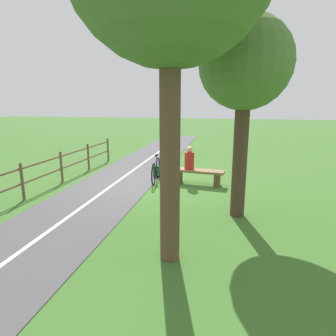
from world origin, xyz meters
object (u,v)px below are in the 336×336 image
at_px(person_seated, 189,159).
at_px(backpack, 158,171).
at_px(bicycle, 156,170).
at_px(bench, 198,174).
at_px(tree_mid_field, 245,66).

distance_m(person_seated, backpack, 1.56).
height_order(person_seated, backpack, person_seated).
bearing_deg(person_seated, bicycle, 5.34).
height_order(bench, bicycle, bicycle).
height_order(person_seated, bicycle, person_seated).
bearing_deg(backpack, tree_mid_field, 130.74).
relative_size(bench, bicycle, 1.03).
xyz_separation_m(bicycle, backpack, (0.09, -0.66, -0.20)).
relative_size(backpack, tree_mid_field, 0.09).
xyz_separation_m(bench, person_seated, (0.29, -0.03, 0.49)).
distance_m(person_seated, tree_mid_field, 3.94).
relative_size(bicycle, backpack, 4.33).
distance_m(bench, backpack, 1.71).
bearing_deg(bench, backpack, -18.59).
bearing_deg(backpack, bicycle, 97.41).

